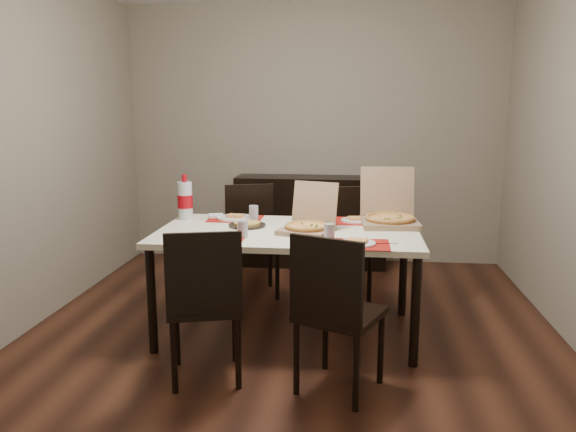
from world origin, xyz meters
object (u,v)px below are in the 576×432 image
(dining_table, at_px, (288,239))
(chair_far_left, at_px, (251,235))
(chair_near_left, at_px, (205,299))
(dip_bowl, at_px, (303,224))
(sideboard, at_px, (311,221))
(chair_near_right, at_px, (335,308))
(soda_bottle, at_px, (185,200))
(chair_far_right, at_px, (342,238))
(pizza_box_center, at_px, (308,224))

(dining_table, height_order, chair_far_left, chair_far_left)
(chair_near_left, xyz_separation_m, dip_bowl, (0.48, 0.94, 0.25))
(sideboard, bearing_deg, dining_table, -90.91)
(chair_near_right, bearing_deg, dining_table, 112.89)
(chair_near_left, bearing_deg, soda_bottle, 111.66)
(dining_table, xyz_separation_m, chair_near_left, (-0.39, -0.79, -0.17))
(chair_far_left, relative_size, soda_bottle, 2.73)
(chair_far_left, distance_m, chair_far_right, 0.78)
(dining_table, distance_m, dip_bowl, 0.19)
(sideboard, height_order, pizza_box_center, pizza_box_center)
(chair_near_left, relative_size, soda_bottle, 2.73)
(dining_table, height_order, chair_near_left, chair_near_left)
(chair_far_right, height_order, soda_bottle, soda_bottle)
(chair_near_right, height_order, soda_bottle, soda_bottle)
(chair_near_right, bearing_deg, chair_far_left, 114.54)
(chair_far_right, height_order, dip_bowl, chair_far_right)
(sideboard, height_order, soda_bottle, soda_bottle)
(chair_far_left, height_order, pizza_box_center, pizza_box_center)
(chair_near_left, relative_size, chair_far_left, 1.00)
(sideboard, bearing_deg, pizza_box_center, -86.40)
(chair_near_right, xyz_separation_m, chair_far_right, (0.01, 1.64, 0.00))
(dining_table, height_order, chair_near_right, chair_near_right)
(dining_table, relative_size, dip_bowl, 17.16)
(dining_table, height_order, soda_bottle, soda_bottle)
(pizza_box_center, relative_size, dip_bowl, 4.21)
(chair_far_left, xyz_separation_m, dip_bowl, (0.50, -0.70, 0.25))
(chair_near_left, bearing_deg, dip_bowl, 63.15)
(pizza_box_center, relative_size, soda_bottle, 1.30)
(dip_bowl, bearing_deg, sideboard, 92.13)
(chair_near_left, xyz_separation_m, chair_far_right, (0.75, 1.58, 0.00))
(chair_near_left, relative_size, chair_near_right, 1.00)
(chair_far_left, height_order, dip_bowl, chair_far_left)
(dip_bowl, distance_m, soda_bottle, 0.93)
(chair_near_left, xyz_separation_m, chair_near_right, (0.75, -0.05, 0.00))
(dining_table, bearing_deg, chair_far_right, 65.33)
(pizza_box_center, height_order, dip_bowl, pizza_box_center)
(chair_near_right, relative_size, dip_bowl, 8.86)
(sideboard, height_order, chair_near_right, chair_near_right)
(sideboard, bearing_deg, chair_near_left, -99.25)
(chair_far_left, height_order, chair_far_right, same)
(sideboard, bearing_deg, chair_near_right, -82.82)
(dining_table, xyz_separation_m, chair_far_left, (-0.42, 0.85, -0.17))
(chair_far_right, xyz_separation_m, pizza_box_center, (-0.22, -0.83, 0.29))
(dining_table, bearing_deg, chair_near_left, -116.13)
(sideboard, distance_m, soda_bottle, 1.76)
(dining_table, xyz_separation_m, chair_near_right, (0.36, -0.85, -0.17))
(dining_table, distance_m, chair_near_left, 0.90)
(soda_bottle, bearing_deg, dip_bowl, -8.90)
(chair_near_left, height_order, chair_far_right, same)
(dining_table, distance_m, chair_far_right, 0.89)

